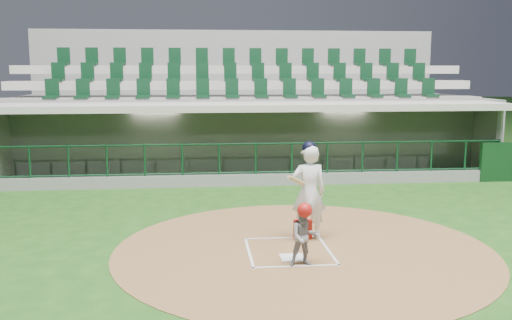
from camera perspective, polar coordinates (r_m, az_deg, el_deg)
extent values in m
plane|color=#1B4513|center=(11.15, 3.05, -8.67)|extent=(120.00, 120.00, 0.00)
cylinder|color=brown|center=(11.01, 4.78, -8.89)|extent=(7.20, 7.20, 0.01)
cube|color=white|center=(10.49, 3.64, -9.71)|extent=(0.43, 0.43, 0.02)
cube|color=white|center=(10.78, -0.70, -9.20)|extent=(0.05, 1.80, 0.01)
cube|color=silver|center=(11.00, 7.20, -8.89)|extent=(0.05, 1.80, 0.01)
cube|color=silver|center=(11.67, 2.64, -7.78)|extent=(1.55, 0.05, 0.01)
cube|color=white|center=(10.07, 4.07, -10.55)|extent=(1.55, 0.05, 0.01)
cube|color=gray|center=(18.50, -0.50, -3.29)|extent=(15.00, 3.00, 0.10)
cube|color=slate|center=(19.83, -0.93, 1.64)|extent=(15.00, 0.20, 2.70)
cube|color=#A3A091|center=(19.68, -0.90, 2.32)|extent=(13.50, 0.04, 0.90)
cube|color=slate|center=(19.10, -23.53, 0.61)|extent=(0.20, 3.00, 2.70)
cube|color=slate|center=(20.35, 21.03, 1.23)|extent=(0.20, 3.00, 2.70)
cube|color=#AAA599|center=(17.86, -0.44, 5.51)|extent=(15.40, 3.50, 0.20)
cube|color=slate|center=(16.85, -0.02, -2.08)|extent=(15.00, 0.15, 0.40)
cube|color=black|center=(16.62, -0.03, 3.26)|extent=(15.00, 0.01, 0.95)
cube|color=brown|center=(19.47, -0.79, -1.85)|extent=(12.75, 0.40, 0.45)
cube|color=white|center=(18.09, -10.06, 5.00)|extent=(1.30, 0.35, 0.04)
cube|color=white|center=(18.63, 8.75, 5.15)|extent=(1.30, 0.35, 0.04)
cube|color=black|center=(19.13, 23.93, -0.16)|extent=(1.80, 0.18, 1.20)
imported|color=#B31315|center=(19.07, -14.16, -0.48)|extent=(1.24, 1.00, 1.68)
imported|color=#A9121E|center=(19.25, -2.55, -0.30)|extent=(0.99, 0.65, 1.56)
imported|color=#A71212|center=(19.49, 5.11, -0.08)|extent=(0.94, 0.77, 1.65)
imported|color=#A31511|center=(20.30, 12.61, 0.06)|extent=(1.53, 0.59, 1.62)
cube|color=slate|center=(21.43, -1.30, 3.00)|extent=(17.00, 6.50, 2.50)
cube|color=gray|center=(19.85, -0.98, 5.85)|extent=(16.60, 0.95, 0.30)
cube|color=#ACA79C|center=(20.77, -1.20, 7.51)|extent=(16.60, 0.95, 0.30)
cube|color=#A49F94|center=(21.71, -1.41, 9.02)|extent=(16.60, 0.95, 0.30)
cube|color=gray|center=(24.67, -1.92, 6.98)|extent=(17.00, 0.25, 5.05)
imported|color=white|center=(11.41, 5.28, -3.27)|extent=(0.71, 0.48, 1.91)
sphere|color=black|center=(11.25, 5.34, 1.20)|extent=(0.28, 0.28, 0.28)
cylinder|color=tan|center=(11.06, 4.27, -2.14)|extent=(0.58, 0.79, 0.39)
imported|color=gray|center=(9.97, 4.85, -7.65)|extent=(0.52, 0.42, 1.04)
sphere|color=#B01613|center=(9.85, 4.88, -5.04)|extent=(0.26, 0.26, 0.26)
cube|color=maroon|center=(10.09, 4.70, -6.93)|extent=(0.32, 0.10, 0.35)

